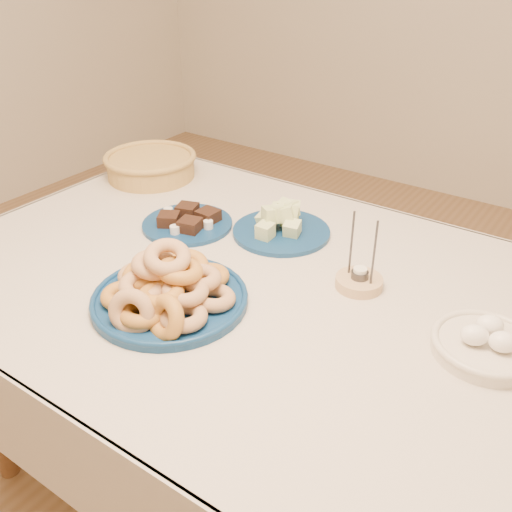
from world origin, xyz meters
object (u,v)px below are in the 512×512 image
at_px(dining_table, 268,320).
at_px(wicker_basket, 151,165).
at_px(melon_plate, 282,224).
at_px(brownie_plate, 188,222).
at_px(egg_bowl, 486,344).
at_px(donut_platter, 168,290).
at_px(candle_holder, 359,281).

distance_m(dining_table, wicker_basket, 0.78).
bearing_deg(melon_plate, brownie_plate, -154.00).
bearing_deg(brownie_plate, dining_table, -18.44).
height_order(wicker_basket, egg_bowl, wicker_basket).
relative_size(donut_platter, candle_holder, 2.25).
distance_m(melon_plate, candle_holder, 0.32).
height_order(donut_platter, brownie_plate, donut_platter).
bearing_deg(wicker_basket, donut_platter, -43.15).
bearing_deg(melon_plate, wicker_basket, 171.03).
bearing_deg(donut_platter, candle_holder, 44.72).
relative_size(wicker_basket, egg_bowl, 1.31).
bearing_deg(egg_bowl, dining_table, -175.95).
height_order(melon_plate, wicker_basket, melon_plate).
relative_size(melon_plate, wicker_basket, 0.77).
relative_size(donut_platter, egg_bowl, 1.48).
distance_m(donut_platter, candle_holder, 0.44).
height_order(dining_table, donut_platter, donut_platter).
height_order(melon_plate, egg_bowl, melon_plate).
bearing_deg(melon_plate, dining_table, -64.35).
xyz_separation_m(wicker_basket, candle_holder, (0.88, -0.22, -0.03)).
bearing_deg(egg_bowl, brownie_plate, 174.44).
height_order(dining_table, wicker_basket, wicker_basket).
bearing_deg(wicker_basket, dining_table, -25.18).
distance_m(melon_plate, wicker_basket, 0.59).
bearing_deg(wicker_basket, brownie_plate, -31.42).
distance_m(donut_platter, wicker_basket, 0.77).
height_order(dining_table, egg_bowl, egg_bowl).
relative_size(donut_platter, wicker_basket, 1.13).
bearing_deg(donut_platter, brownie_plate, 124.72).
bearing_deg(dining_table, brownie_plate, 161.56).
relative_size(brownie_plate, egg_bowl, 1.08).
bearing_deg(wicker_basket, melon_plate, -8.97).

